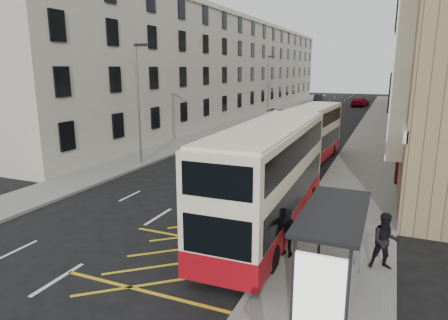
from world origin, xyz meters
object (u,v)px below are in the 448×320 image
at_px(bus_shelter, 336,241).
at_px(car_silver, 305,105).
at_px(street_lamp_far, 268,83).
at_px(pedestrian_mid, 385,241).
at_px(double_decker_rear, 310,135).
at_px(car_dark, 318,98).
at_px(car_red, 360,102).
at_px(street_lamp_near, 139,98).
at_px(white_van, 274,113).
at_px(double_decker_front, 269,177).
at_px(pedestrian_far, 288,233).

bearing_deg(bus_shelter, car_silver, 102.48).
bearing_deg(car_silver, street_lamp_far, -94.66).
height_order(pedestrian_mid, car_silver, pedestrian_mid).
xyz_separation_m(double_decker_rear, car_dark, (-8.51, 52.22, -1.27)).
distance_m(street_lamp_far, car_red, 24.05).
relative_size(bus_shelter, car_dark, 0.93).
distance_m(street_lamp_near, white_van, 29.34).
relative_size(double_decker_front, pedestrian_mid, 5.81).
bearing_deg(white_van, double_decker_front, -68.75).
bearing_deg(car_red, pedestrian_far, 102.02).
distance_m(street_lamp_near, pedestrian_mid, 18.85).
bearing_deg(double_decker_rear, pedestrian_far, -78.15).
relative_size(double_decker_front, white_van, 2.10).
bearing_deg(street_lamp_near, bus_shelter, -40.14).
xyz_separation_m(white_van, car_silver, (1.45, 13.21, -0.08)).
bearing_deg(pedestrian_far, street_lamp_far, -64.05).
bearing_deg(street_lamp_far, white_van, -39.37).
height_order(bus_shelter, car_silver, bus_shelter).
bearing_deg(double_decker_front, street_lamp_far, 105.86).
xyz_separation_m(double_decker_rear, pedestrian_mid, (5.33, -14.55, -0.92)).
height_order(double_decker_rear, pedestrian_far, double_decker_rear).
xyz_separation_m(street_lamp_near, double_decker_rear, (10.59, 5.10, -2.61)).
distance_m(car_dark, car_red, 10.19).
distance_m(white_van, car_dark, 28.28).
bearing_deg(street_lamp_far, bus_shelter, -70.88).
distance_m(street_lamp_far, double_decker_rear, 27.18).
distance_m(double_decker_front, pedestrian_mid, 5.14).
distance_m(street_lamp_far, white_van, 4.18).
xyz_separation_m(pedestrian_far, white_van, (-11.63, 38.87, -0.29)).
bearing_deg(bus_shelter, double_decker_front, 123.81).
bearing_deg(double_decker_front, car_dark, 97.13).
bearing_deg(double_decker_front, bus_shelter, -57.22).
relative_size(white_van, car_dark, 1.15).
height_order(double_decker_rear, white_van, double_decker_rear).
bearing_deg(car_silver, street_lamp_near, -86.23).
bearing_deg(car_dark, car_red, -41.67).
xyz_separation_m(street_lamp_far, pedestrian_mid, (15.92, -39.45, -3.53)).
relative_size(bus_shelter, street_lamp_far, 0.53).
xyz_separation_m(street_lamp_near, pedestrian_far, (12.78, -9.82, -3.61)).
xyz_separation_m(street_lamp_near, street_lamp_far, (0.00, 30.00, 0.00)).
bearing_deg(car_dark, bus_shelter, -85.64).
distance_m(street_lamp_near, car_red, 52.54).
bearing_deg(pedestrian_mid, street_lamp_near, 134.17).
bearing_deg(pedestrian_mid, car_dark, 86.58).
height_order(bus_shelter, double_decker_rear, double_decker_rear).
xyz_separation_m(bus_shelter, white_van, (-13.54, 41.45, -1.40)).
xyz_separation_m(car_dark, car_red, (8.27, -5.95, 0.03)).
height_order(white_van, car_dark, car_dark).
bearing_deg(car_silver, car_dark, 99.26).
distance_m(double_decker_rear, car_dark, 52.92).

